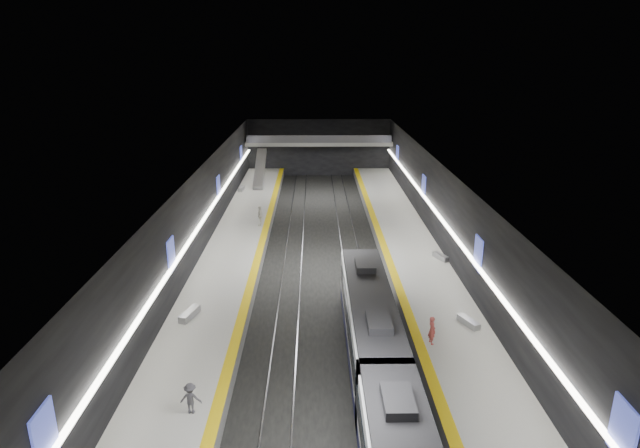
{
  "coord_description": "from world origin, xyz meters",
  "views": [
    {
      "loc": [
        -0.72,
        -40.18,
        16.97
      ],
      "look_at": [
        -0.18,
        5.46,
        2.2
      ],
      "focal_mm": 30.0,
      "sensor_mm": 36.0,
      "label": 1
    }
  ],
  "objects_px": {
    "bench_right_near": "(468,322)",
    "bench_left_far": "(241,188)",
    "bench_right_far": "(441,257)",
    "bench_left_near": "(189,314)",
    "passenger_left_a": "(260,216)",
    "passenger_right_a": "(432,330)",
    "train": "(386,395)",
    "escalator": "(260,169)",
    "passenger_left_b": "(191,399)"
  },
  "relations": [
    {
      "from": "passenger_left_a",
      "to": "train",
      "type": "bearing_deg",
      "value": 19.29
    },
    {
      "from": "passenger_left_b",
      "to": "bench_left_near",
      "type": "bearing_deg",
      "value": -75.42
    },
    {
      "from": "escalator",
      "to": "passenger_left_a",
      "type": "xyz_separation_m",
      "value": [
        1.63,
        -17.26,
        -0.92
      ]
    },
    {
      "from": "bench_right_near",
      "to": "bench_left_far",
      "type": "bearing_deg",
      "value": 94.57
    },
    {
      "from": "bench_left_far",
      "to": "train",
      "type": "bearing_deg",
      "value": -71.25
    },
    {
      "from": "escalator",
      "to": "bench_left_far",
      "type": "distance_m",
      "value": 4.29
    },
    {
      "from": "bench_left_near",
      "to": "bench_right_near",
      "type": "relative_size",
      "value": 1.12
    },
    {
      "from": "train",
      "to": "bench_left_far",
      "type": "xyz_separation_m",
      "value": [
        -11.98,
        42.22,
        -0.97
      ]
    },
    {
      "from": "bench_left_far",
      "to": "passenger_right_a",
      "type": "distance_m",
      "value": 38.99
    },
    {
      "from": "bench_right_far",
      "to": "train",
      "type": "bearing_deg",
      "value": -133.1
    },
    {
      "from": "bench_left_near",
      "to": "passenger_left_a",
      "type": "height_order",
      "value": "passenger_left_a"
    },
    {
      "from": "bench_left_far",
      "to": "passenger_left_b",
      "type": "distance_m",
      "value": 41.93
    },
    {
      "from": "bench_left_near",
      "to": "passenger_right_a",
      "type": "bearing_deg",
      "value": 4.29
    },
    {
      "from": "escalator",
      "to": "bench_left_near",
      "type": "distance_m",
      "value": 35.94
    },
    {
      "from": "bench_right_far",
      "to": "passenger_left_a",
      "type": "height_order",
      "value": "passenger_left_a"
    },
    {
      "from": "bench_left_far",
      "to": "bench_right_near",
      "type": "xyz_separation_m",
      "value": [
        18.2,
        -33.65,
        -0.01
      ]
    },
    {
      "from": "train",
      "to": "escalator",
      "type": "distance_m",
      "value": 46.73
    },
    {
      "from": "passenger_left_b",
      "to": "bench_right_far",
      "type": "bearing_deg",
      "value": -128.23
    },
    {
      "from": "escalator",
      "to": "passenger_right_a",
      "type": "bearing_deg",
      "value": -71.02
    },
    {
      "from": "escalator",
      "to": "bench_left_near",
      "type": "relative_size",
      "value": 4.21
    },
    {
      "from": "bench_right_far",
      "to": "passenger_left_b",
      "type": "bearing_deg",
      "value": -153.2
    },
    {
      "from": "passenger_right_a",
      "to": "bench_left_far",
      "type": "bearing_deg",
      "value": 10.37
    },
    {
      "from": "escalator",
      "to": "passenger_left_b",
      "type": "relative_size",
      "value": 5.23
    },
    {
      "from": "bench_left_near",
      "to": "passenger_left_b",
      "type": "height_order",
      "value": "passenger_left_b"
    },
    {
      "from": "train",
      "to": "passenger_left_b",
      "type": "xyz_separation_m",
      "value": [
        -8.93,
        0.41,
        -0.43
      ]
    },
    {
      "from": "escalator",
      "to": "passenger_left_b",
      "type": "height_order",
      "value": "escalator"
    },
    {
      "from": "escalator",
      "to": "bench_right_near",
      "type": "bearing_deg",
      "value": -66.37
    },
    {
      "from": "bench_left_far",
      "to": "passenger_left_a",
      "type": "bearing_deg",
      "value": -72.48
    },
    {
      "from": "train",
      "to": "escalator",
      "type": "relative_size",
      "value": 3.6
    },
    {
      "from": "train",
      "to": "bench_left_near",
      "type": "bearing_deg",
      "value": 138.64
    },
    {
      "from": "bench_left_far",
      "to": "passenger_right_a",
      "type": "xyz_separation_m",
      "value": [
        15.47,
        -35.79,
        0.62
      ]
    },
    {
      "from": "train",
      "to": "bench_left_near",
      "type": "xyz_separation_m",
      "value": [
        -11.08,
        9.75,
        -0.96
      ]
    },
    {
      "from": "escalator",
      "to": "bench_right_far",
      "type": "xyz_separation_m",
      "value": [
        17.0,
        -26.15,
        -1.7
      ]
    },
    {
      "from": "bench_right_far",
      "to": "passenger_left_b",
      "type": "height_order",
      "value": "passenger_left_b"
    },
    {
      "from": "bench_left_far",
      "to": "passenger_right_a",
      "type": "bearing_deg",
      "value": -63.72
    },
    {
      "from": "bench_left_far",
      "to": "passenger_left_b",
      "type": "xyz_separation_m",
      "value": [
        3.06,
        -41.81,
        0.54
      ]
    },
    {
      "from": "train",
      "to": "escalator",
      "type": "xyz_separation_m",
      "value": [
        -10.0,
        45.64,
        0.7
      ]
    },
    {
      "from": "bench_right_near",
      "to": "passenger_right_a",
      "type": "height_order",
      "value": "passenger_right_a"
    },
    {
      "from": "train",
      "to": "bench_right_far",
      "type": "xyz_separation_m",
      "value": [
        7.0,
        19.48,
        -0.99
      ]
    },
    {
      "from": "bench_left_far",
      "to": "passenger_left_b",
      "type": "bearing_deg",
      "value": -82.92
    },
    {
      "from": "bench_left_near",
      "to": "bench_right_far",
      "type": "bearing_deg",
      "value": 45.43
    },
    {
      "from": "bench_left_far",
      "to": "passenger_left_a",
      "type": "xyz_separation_m",
      "value": [
        3.61,
        -13.85,
        0.75
      ]
    },
    {
      "from": "escalator",
      "to": "passenger_right_a",
      "type": "xyz_separation_m",
      "value": [
        13.48,
        -39.2,
        -1.06
      ]
    },
    {
      "from": "escalator",
      "to": "bench_right_near",
      "type": "height_order",
      "value": "escalator"
    },
    {
      "from": "passenger_right_a",
      "to": "passenger_left_b",
      "type": "distance_m",
      "value": 13.8
    },
    {
      "from": "passenger_left_b",
      "to": "train",
      "type": "bearing_deg",
      "value": 179.0
    },
    {
      "from": "bench_left_far",
      "to": "escalator",
      "type": "bearing_deg",
      "value": 62.74
    },
    {
      "from": "bench_right_far",
      "to": "bench_left_near",
      "type": "bearing_deg",
      "value": -175.04
    },
    {
      "from": "escalator",
      "to": "bench_left_far",
      "type": "xyz_separation_m",
      "value": [
        -1.98,
        -3.41,
        -1.68
      ]
    },
    {
      "from": "passenger_right_a",
      "to": "passenger_left_a",
      "type": "bearing_deg",
      "value": 15.38
    }
  ]
}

